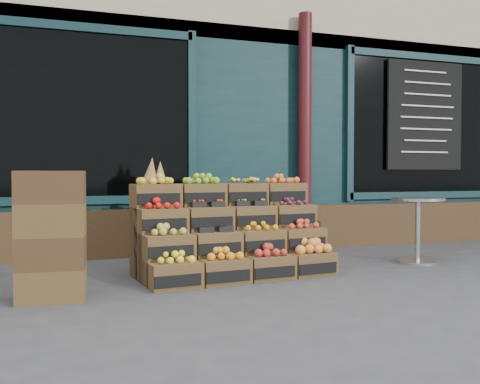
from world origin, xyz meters
name	(u,v)px	position (x,y,z in m)	size (l,w,h in m)	color
ground	(285,285)	(0.00, 0.00, 0.00)	(60.00, 60.00, 0.00)	#39393B
shop_facade	(171,99)	(0.00, 5.11, 2.40)	(12.00, 6.24, 4.80)	black
crate_display	(230,238)	(-0.31, 0.70, 0.37)	(2.01, 1.12, 1.21)	brown
spare_crates	(51,236)	(-2.05, 0.09, 0.53)	(0.57, 0.42, 1.06)	brown
bistro_table	(418,222)	(1.96, 0.64, 0.47)	(0.60, 0.60, 0.76)	silver
shopkeeper	(112,180)	(-1.30, 2.66, 0.95)	(0.70, 0.46, 1.91)	#175223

